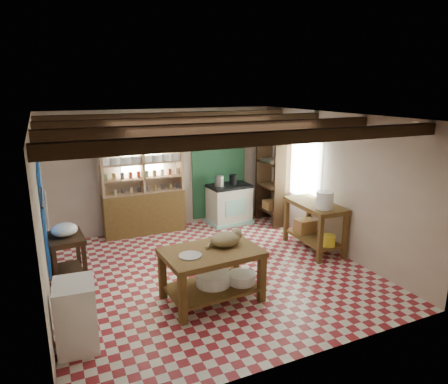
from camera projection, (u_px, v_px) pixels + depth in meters
name	position (u px, v px, depth m)	size (l,w,h in m)	color
floor	(211.00, 272.00, 6.77)	(5.00, 5.00, 0.02)	maroon
ceiling	(209.00, 116.00, 6.11)	(5.00, 5.00, 0.02)	#45454A
wall_back	(166.00, 170.00, 8.64)	(5.00, 0.04, 2.60)	#BFAD9A
wall_front	(300.00, 255.00, 4.24)	(5.00, 0.04, 2.60)	#BFAD9A
wall_left	(41.00, 218.00, 5.43)	(0.04, 5.00, 2.60)	#BFAD9A
wall_right	(333.00, 183.00, 7.44)	(0.04, 5.00, 2.60)	#BFAD9A
ceiling_beams	(209.00, 124.00, 6.14)	(5.00, 3.80, 0.15)	#332012
blue_wall_patch	(44.00, 214.00, 6.29)	(0.04, 1.40, 1.60)	#164DAC
green_wall_patch	(219.00, 168.00, 9.13)	(1.30, 0.04, 2.30)	#1E4C2E
window_back	(142.00, 153.00, 8.32)	(0.90, 0.02, 0.80)	silver
window_right	(301.00, 168.00, 8.29)	(0.02, 1.30, 1.20)	silver
utensil_rail	(43.00, 208.00, 4.28)	(0.06, 0.90, 0.28)	black
pot_rack	(227.00, 128.00, 8.52)	(0.86, 0.12, 0.36)	black
shelving_unit	(143.00, 183.00, 8.30)	(1.70, 0.34, 2.20)	tan
tall_rack	(272.00, 180.00, 9.01)	(0.40, 0.86, 2.00)	#332012
work_table	(212.00, 275.00, 5.80)	(1.37, 0.91, 0.78)	brown
stove	(229.00, 204.00, 9.09)	(0.93, 0.62, 0.91)	beige
prep_table	(67.00, 258.00, 6.36)	(0.52, 0.76, 0.77)	#332012
white_cabinet	(76.00, 315.00, 4.72)	(0.46, 0.56, 0.84)	white
right_counter	(314.00, 226.00, 7.60)	(0.65, 1.29, 0.93)	brown
cat	(225.00, 239.00, 5.83)	(0.45, 0.34, 0.20)	#9C885B
steel_tray	(190.00, 256.00, 5.49)	(0.32, 0.32, 0.02)	#B1B1B9
basin_large	(213.00, 279.00, 5.88)	(0.51, 0.51, 0.18)	white
basin_small	(242.00, 278.00, 5.94)	(0.41, 0.41, 0.14)	white
kettle_left	(219.00, 181.00, 8.83)	(0.21, 0.21, 0.24)	#B1B1B9
kettle_right	(233.00, 180.00, 8.99)	(0.18, 0.18, 0.22)	black
enamel_bowl	(64.00, 230.00, 6.24)	(0.40, 0.40, 0.20)	white
white_bucket	(325.00, 200.00, 7.11)	(0.31, 0.31, 0.31)	white
wicker_basket	(305.00, 226.00, 7.90)	(0.36, 0.29, 0.25)	#AA7A44
yellow_tub	(328.00, 240.00, 7.23)	(0.27, 0.27, 0.20)	yellow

